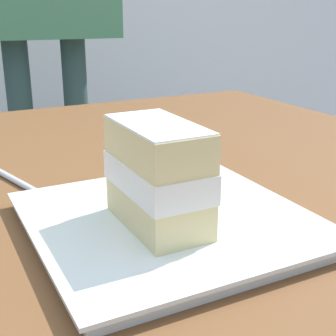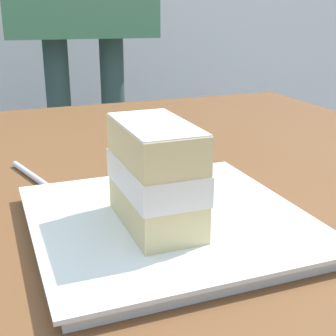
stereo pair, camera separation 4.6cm
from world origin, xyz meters
name	(u,v)px [view 1 (the left image)]	position (x,y,z in m)	size (l,w,h in m)	color
patio_table	(182,295)	(0.00, 0.00, 0.60)	(1.29, 1.03, 0.69)	brown
dessert_plate	(168,222)	(0.01, -0.02, 0.70)	(0.26, 0.26, 0.02)	white
cake_slice	(159,175)	(0.02, -0.04, 0.76)	(0.12, 0.07, 0.10)	#EAD18C
dessert_fork	(30,189)	(-0.16, -0.12, 0.69)	(0.17, 0.06, 0.01)	silver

